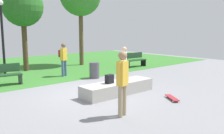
{
  "coord_description": "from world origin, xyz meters",
  "views": [
    {
      "loc": [
        -5.11,
        -7.12,
        2.33
      ],
      "look_at": [
        0.71,
        -0.46,
        0.97
      ],
      "focal_mm": 38.17,
      "sensor_mm": 36.0,
      "label": 1
    }
  ],
  "objects_px": {
    "concrete_ledge": "(118,88)",
    "pedestrian_with_backpack": "(63,57)",
    "backpack_on_ledge": "(109,79)",
    "park_bench_center_lawn": "(1,75)",
    "tree_young_birch": "(23,7)",
    "lamp_post": "(2,30)",
    "park_bench_by_oak": "(135,59)",
    "skateboard_by_ledge": "(172,98)",
    "skater_watching": "(124,63)",
    "skater_performing_trick": "(122,78)",
    "trash_bin": "(94,70)"
  },
  "relations": [
    {
      "from": "park_bench_by_oak",
      "to": "trash_bin",
      "type": "xyz_separation_m",
      "value": [
        -4.2,
        -1.25,
        -0.09
      ]
    },
    {
      "from": "park_bench_by_oak",
      "to": "pedestrian_with_backpack",
      "type": "distance_m",
      "value": 5.11
    },
    {
      "from": "skateboard_by_ledge",
      "to": "pedestrian_with_backpack",
      "type": "distance_m",
      "value": 6.28
    },
    {
      "from": "park_bench_by_oak",
      "to": "backpack_on_ledge",
      "type": "bearing_deg",
      "value": -143.92
    },
    {
      "from": "concrete_ledge",
      "to": "lamp_post",
      "type": "xyz_separation_m",
      "value": [
        -2.09,
        6.2,
        2.12
      ]
    },
    {
      "from": "skater_watching",
      "to": "lamp_post",
      "type": "distance_m",
      "value": 6.35
    },
    {
      "from": "tree_young_birch",
      "to": "park_bench_center_lawn",
      "type": "bearing_deg",
      "value": -126.13
    },
    {
      "from": "pedestrian_with_backpack",
      "to": "skateboard_by_ledge",
      "type": "bearing_deg",
      "value": -84.2
    },
    {
      "from": "backpack_on_ledge",
      "to": "skater_watching",
      "type": "height_order",
      "value": "skater_watching"
    },
    {
      "from": "tree_young_birch",
      "to": "lamp_post",
      "type": "relative_size",
      "value": 1.26
    },
    {
      "from": "trash_bin",
      "to": "pedestrian_with_backpack",
      "type": "bearing_deg",
      "value": 120.94
    },
    {
      "from": "skater_watching",
      "to": "tree_young_birch",
      "type": "xyz_separation_m",
      "value": [
        -1.83,
        6.35,
        2.68
      ]
    },
    {
      "from": "skater_performing_trick",
      "to": "pedestrian_with_backpack",
      "type": "distance_m",
      "value": 6.44
    },
    {
      "from": "skateboard_by_ledge",
      "to": "lamp_post",
      "type": "bearing_deg",
      "value": 110.44
    },
    {
      "from": "skateboard_by_ledge",
      "to": "pedestrian_with_backpack",
      "type": "relative_size",
      "value": 0.46
    },
    {
      "from": "backpack_on_ledge",
      "to": "concrete_ledge",
      "type": "bearing_deg",
      "value": 168.46
    },
    {
      "from": "skater_performing_trick",
      "to": "skateboard_by_ledge",
      "type": "distance_m",
      "value": 2.57
    },
    {
      "from": "skater_watching",
      "to": "trash_bin",
      "type": "distance_m",
      "value": 2.04
    },
    {
      "from": "concrete_ledge",
      "to": "lamp_post",
      "type": "distance_m",
      "value": 6.88
    },
    {
      "from": "park_bench_by_oak",
      "to": "skateboard_by_ledge",
      "type": "bearing_deg",
      "value": -126.7
    },
    {
      "from": "skateboard_by_ledge",
      "to": "lamp_post",
      "type": "height_order",
      "value": "lamp_post"
    },
    {
      "from": "skater_watching",
      "to": "tree_young_birch",
      "type": "relative_size",
      "value": 0.34
    },
    {
      "from": "skateboard_by_ledge",
      "to": "trash_bin",
      "type": "relative_size",
      "value": 1.0
    },
    {
      "from": "park_bench_center_lawn",
      "to": "lamp_post",
      "type": "height_order",
      "value": "lamp_post"
    },
    {
      "from": "skater_performing_trick",
      "to": "lamp_post",
      "type": "height_order",
      "value": "lamp_post"
    },
    {
      "from": "backpack_on_ledge",
      "to": "park_bench_center_lawn",
      "type": "xyz_separation_m",
      "value": [
        -2.44,
        4.19,
        -0.13
      ]
    },
    {
      "from": "skateboard_by_ledge",
      "to": "skater_performing_trick",
      "type": "bearing_deg",
      "value": -179.28
    },
    {
      "from": "skater_watching",
      "to": "tree_young_birch",
      "type": "distance_m",
      "value": 7.13
    },
    {
      "from": "park_bench_center_lawn",
      "to": "tree_young_birch",
      "type": "height_order",
      "value": "tree_young_birch"
    },
    {
      "from": "backpack_on_ledge",
      "to": "skater_performing_trick",
      "type": "relative_size",
      "value": 0.18
    },
    {
      "from": "trash_bin",
      "to": "tree_young_birch",
      "type": "bearing_deg",
      "value": 110.98
    },
    {
      "from": "backpack_on_ledge",
      "to": "park_bench_by_oak",
      "type": "height_order",
      "value": "park_bench_by_oak"
    },
    {
      "from": "park_bench_center_lawn",
      "to": "trash_bin",
      "type": "bearing_deg",
      "value": -18.0
    },
    {
      "from": "skater_watching",
      "to": "park_bench_center_lawn",
      "type": "height_order",
      "value": "skater_watching"
    },
    {
      "from": "skateboard_by_ledge",
      "to": "trash_bin",
      "type": "height_order",
      "value": "trash_bin"
    },
    {
      "from": "concrete_ledge",
      "to": "pedestrian_with_backpack",
      "type": "distance_m",
      "value": 4.49
    },
    {
      "from": "backpack_on_ledge",
      "to": "skateboard_by_ledge",
      "type": "bearing_deg",
      "value": 119.35
    },
    {
      "from": "park_bench_by_oak",
      "to": "trash_bin",
      "type": "height_order",
      "value": "park_bench_by_oak"
    },
    {
      "from": "concrete_ledge",
      "to": "pedestrian_with_backpack",
      "type": "bearing_deg",
      "value": 86.69
    },
    {
      "from": "skateboard_by_ledge",
      "to": "park_bench_center_lawn",
      "type": "xyz_separation_m",
      "value": [
        -3.71,
        6.0,
        0.42
      ]
    },
    {
      "from": "backpack_on_ledge",
      "to": "park_bench_by_oak",
      "type": "bearing_deg",
      "value": -149.56
    },
    {
      "from": "skater_performing_trick",
      "to": "lamp_post",
      "type": "xyz_separation_m",
      "value": [
        -0.6,
        8.0,
        1.29
      ]
    },
    {
      "from": "concrete_ledge",
      "to": "skateboard_by_ledge",
      "type": "height_order",
      "value": "concrete_ledge"
    },
    {
      "from": "backpack_on_ledge",
      "to": "lamp_post",
      "type": "xyz_separation_m",
      "value": [
        -1.7,
        6.16,
        1.73
      ]
    },
    {
      "from": "skater_watching",
      "to": "tree_young_birch",
      "type": "bearing_deg",
      "value": 106.06
    },
    {
      "from": "skater_watching",
      "to": "skateboard_by_ledge",
      "type": "xyz_separation_m",
      "value": [
        -0.39,
        -2.75,
        -0.89
      ]
    },
    {
      "from": "skateboard_by_ledge",
      "to": "lamp_post",
      "type": "distance_m",
      "value": 8.8
    },
    {
      "from": "trash_bin",
      "to": "park_bench_center_lawn",
      "type": "bearing_deg",
      "value": 162.0
    },
    {
      "from": "park_bench_center_lawn",
      "to": "skater_watching",
      "type": "bearing_deg",
      "value": -38.36
    },
    {
      "from": "backpack_on_ledge",
      "to": "skater_watching",
      "type": "bearing_deg",
      "value": -155.78
    }
  ]
}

